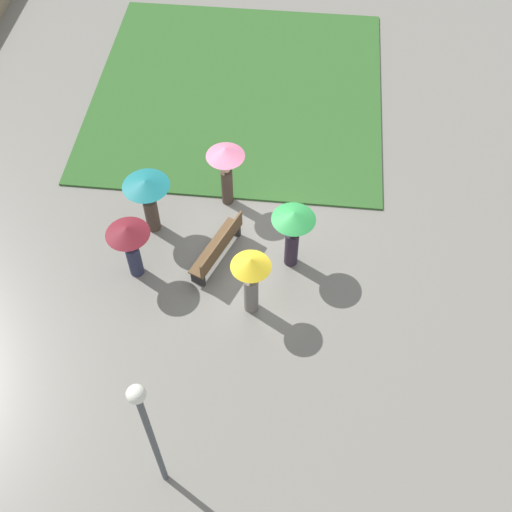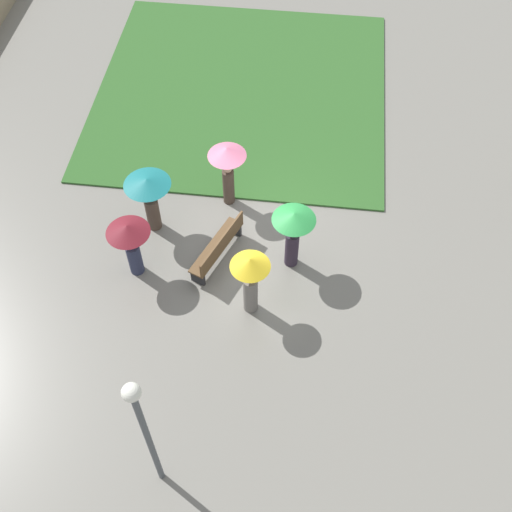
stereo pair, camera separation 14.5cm
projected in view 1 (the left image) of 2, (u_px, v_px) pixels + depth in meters
name	position (u px, v px, depth m)	size (l,w,h in m)	color
ground_plane	(260.00, 244.00, 16.59)	(90.00, 90.00, 0.00)	slate
lawn_patch_near	(238.00, 91.00, 20.20)	(9.00, 8.94, 0.06)	#2D5B26
park_bench	(218.00, 247.00, 15.94)	(1.99, 1.14, 0.90)	brown
lamp_post	(148.00, 427.00, 10.86)	(0.32, 0.32, 4.15)	#474C51
crowd_person_yellow	(251.00, 275.00, 14.36)	(0.92, 0.92, 1.96)	slate
crowd_person_teal	(148.00, 194.00, 15.90)	(1.18, 1.18, 1.78)	#47382D
crowd_person_maroon	(129.00, 240.00, 15.05)	(1.05, 1.05, 1.76)	#282D47
crowd_person_pink	(226.00, 163.00, 16.31)	(0.99, 0.99, 1.97)	#47382D
crowd_person_green	(293.00, 228.00, 15.17)	(1.05, 1.05, 1.89)	#2D2333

